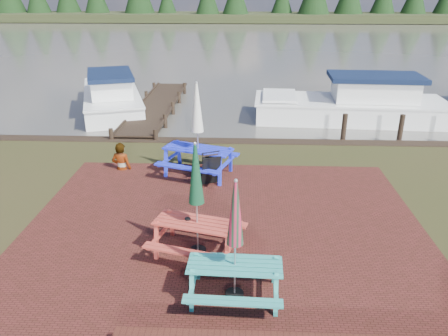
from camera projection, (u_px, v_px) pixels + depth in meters
name	position (u px, v px, depth m)	size (l,w,h in m)	color
ground	(222.00, 253.00, 8.97)	(120.00, 120.00, 0.00)	black
paving	(224.00, 228.00, 9.89)	(9.00, 7.50, 0.02)	#3C1813
water	(240.00, 42.00, 43.08)	(120.00, 60.00, 0.02)	#403D37
picnic_table_teal	(235.00, 259.00, 7.40)	(1.67, 1.50, 2.25)	teal
picnic_table_red	(197.00, 217.00, 8.64)	(2.06, 1.92, 2.38)	#B1392D
picnic_table_blue	(198.00, 144.00, 12.34)	(2.39, 2.26, 2.68)	#1C29D6
chalkboard	(212.00, 169.00, 11.99)	(0.56, 0.68, 0.84)	black
jetty	(156.00, 106.00, 19.46)	(1.76, 9.08, 1.00)	black
boat_jetty	(112.00, 97.00, 19.85)	(4.40, 7.27, 1.99)	white
boat_near	(354.00, 106.00, 18.25)	(7.99, 3.15, 2.12)	white
person	(120.00, 143.00, 12.72)	(0.60, 0.40, 1.66)	gray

